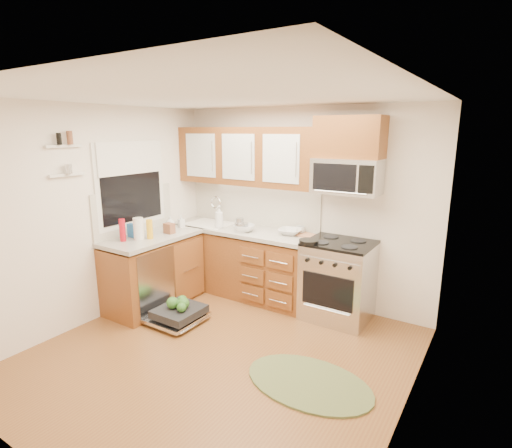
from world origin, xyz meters
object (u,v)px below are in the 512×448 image
Objects in this scene: bowl_a at (290,232)px; cup at (301,230)px; paper_towel_roll at (139,229)px; bowl_b at (244,228)px; sink at (210,232)px; microwave at (347,176)px; dishwasher at (177,314)px; stock_pot at (241,227)px; cutting_board at (305,235)px; rug at (309,383)px; range at (338,280)px; skillet at (309,242)px; upper_cabinets at (246,156)px.

cup reaches higher than bowl_a.
bowl_b is (0.84, 1.01, -0.09)m from paper_towel_roll.
sink is at bearing 171.67° from bowl_b.
microwave is 1.23× the size of sink.
stock_pot is at bearing 76.23° from dishwasher.
cutting_board is 2.04m from paper_towel_roll.
bowl_b reaches higher than bowl_a.
microwave is 0.65× the size of rug.
range is 7.76× the size of cup.
cup is at bearing 149.63° from cutting_board.
cutting_board is at bearing 166.50° from range.
dishwasher is at bearing -129.76° from cutting_board.
sink is 0.69m from bowl_b.
rug is 2.62m from paper_towel_roll.
stock_pot is (-1.57, 1.23, 0.97)m from rug.
stock_pot is 1.28m from paper_towel_roll.
cup is (-0.87, 1.54, 0.96)m from rug.
rug is at bearing -62.37° from cutting_board.
paper_towel_roll is 1.32m from bowl_b.
paper_towel_roll reaches higher than skillet.
bowl_b is (0.27, 1.02, 0.87)m from dishwasher.
skillet is (1.12, -0.40, -0.90)m from upper_cabinets.
range is 1.95m from dishwasher.
bowl_b is (-1.55, 1.26, 0.96)m from rug.
paper_towel_roll is (-0.18, -1.11, 0.26)m from sink.
cup reaches higher than rug.
upper_cabinets is at bearing 174.11° from range.
upper_cabinets reaches higher than stock_pot.
skillet is 1.85× the size of cup.
dishwasher is 5.72× the size of cup.
skillet reaches higher than rug.
sink is at bearing 109.20° from dishwasher.
range is 4.20× the size of skillet.
upper_cabinets is at bearing 160.65° from skillet.
range is 3.09× the size of cutting_board.
skillet is (-0.28, -0.37, -0.73)m from microwave.
upper_cabinets is at bearing 118.05° from bowl_b.
skillet is at bearing -8.24° from bowl_b.
dishwasher is at bearing -125.24° from bowl_a.
cup is (0.81, 0.03, -0.90)m from upper_cabinets.
stock_pot is (-1.30, -0.13, 0.51)m from range.
bowl_a is 0.61m from bowl_b.
rug is 5.19× the size of skillet.
skillet is (-0.56, 1.12, 0.96)m from rug.
dishwasher is at bearing -140.93° from microwave.
upper_cabinets is at bearing 178.98° from microwave.
rug is 1.58m from skillet.
range is 1.36× the size of dishwasher.
microwave is 6.21× the size of cup.
cutting_board is at bearing 180.00° from microwave.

